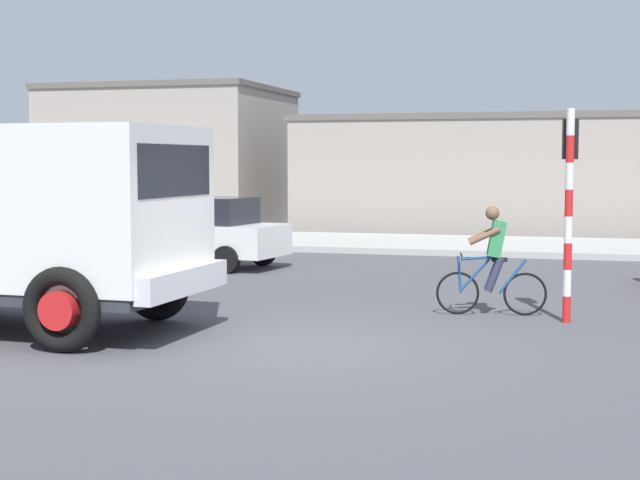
% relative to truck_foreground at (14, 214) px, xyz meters
% --- Properties ---
extents(ground_plane, '(120.00, 120.00, 0.00)m').
position_rel_truck_foreground_xyz_m(ground_plane, '(4.48, -0.26, -1.67)').
color(ground_plane, '#4C4C51').
extents(sidewalk_far, '(80.00, 5.00, 0.16)m').
position_rel_truck_foreground_xyz_m(sidewalk_far, '(4.48, 14.65, -1.59)').
color(sidewalk_far, '#ADADA8').
rests_on(sidewalk_far, ground).
extents(truck_foreground, '(5.51, 3.00, 2.90)m').
position_rel_truck_foreground_xyz_m(truck_foreground, '(0.00, 0.00, 0.00)').
color(truck_foreground, white).
rests_on(truck_foreground, ground).
extents(cyclist, '(1.71, 0.55, 1.72)m').
position_rel_truck_foreground_xyz_m(cyclist, '(6.51, 3.11, -0.80)').
color(cyclist, black).
rests_on(cyclist, ground).
extents(traffic_light_pole, '(0.24, 0.43, 3.20)m').
position_rel_truck_foreground_xyz_m(traffic_light_pole, '(7.65, 2.78, 0.40)').
color(traffic_light_pole, red).
rests_on(traffic_light_pole, ground).
extents(car_red_near, '(4.21, 2.33, 1.60)m').
position_rel_truck_foreground_xyz_m(car_red_near, '(-0.60, 8.23, -0.85)').
color(car_red_near, white).
rests_on(car_red_near, ground).
extents(building_corner_left, '(8.10, 7.17, 5.18)m').
position_rel_truck_foreground_xyz_m(building_corner_left, '(-7.34, 21.81, 0.93)').
color(building_corner_left, '#9E9389').
rests_on(building_corner_left, ground).
extents(building_mid_block, '(11.79, 5.76, 3.94)m').
position_rel_truck_foreground_xyz_m(building_mid_block, '(4.25, 20.82, 0.30)').
color(building_mid_block, '#9E9389').
rests_on(building_mid_block, ground).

